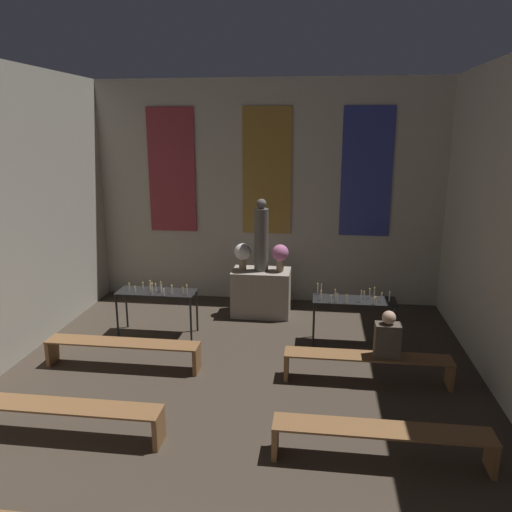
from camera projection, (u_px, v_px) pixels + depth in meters
The scene contains 12 objects.
wall_back at pixel (267, 192), 10.34m from camera, with size 7.38×0.16×4.58m.
altar at pixel (261, 292), 9.84m from camera, with size 1.13×0.69×0.91m.
statue at pixel (261, 237), 9.57m from camera, with size 0.27×0.27×1.40m.
flower_vase_left at pixel (243, 253), 9.69m from camera, with size 0.32×0.32×0.52m.
flower_vase_right at pixel (280, 254), 9.60m from camera, with size 0.32×0.32×0.52m.
candle_rack_left at pixel (157, 296), 8.82m from camera, with size 1.39×0.50×1.01m.
candle_rack_right at pixel (354, 305), 8.40m from camera, with size 1.39×0.50×1.01m.
pew_third_left at pixel (64, 413), 5.91m from camera, with size 2.39×0.36×0.42m.
pew_third_right at pixel (381, 436), 5.45m from camera, with size 2.39×0.36×0.42m.
pew_back_left at pixel (123, 348), 7.66m from camera, with size 2.39×0.36×0.42m.
pew_back_right at pixel (367, 362), 7.20m from camera, with size 2.39×0.36×0.42m.
person_seated at pixel (388, 337), 7.07m from camera, with size 0.36×0.24×0.69m.
Camera 1 is at (1.10, -0.08, 3.58)m, focal length 35.00 mm.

